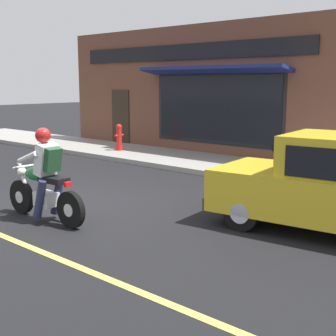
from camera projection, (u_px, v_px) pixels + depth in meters
The scene contains 6 objects.
ground_plane at pixel (66, 205), 9.17m from camera, with size 80.00×80.00×0.00m, color black.
sidewalk_curb at pixel (147, 155), 15.10m from camera, with size 2.60×22.00×0.14m, color gray.
storefront_building at pixel (188, 91), 15.55m from camera, with size 1.25×10.90×4.20m.
motorcycle_with_rider at pixel (45, 182), 8.03m from camera, with size 0.56×2.02×1.62m.
car_hatchback at pixel (336, 186), 7.33m from camera, with size 2.05×3.94×1.57m.
fire_hydrant at pixel (119, 137), 15.56m from camera, with size 0.36×0.24×0.88m.
Camera 1 is at (-5.34, -7.39, 2.36)m, focal length 50.00 mm.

